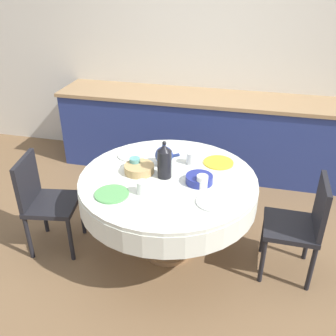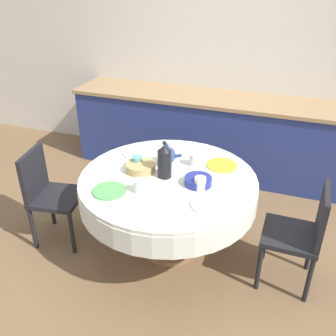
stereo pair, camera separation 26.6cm
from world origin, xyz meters
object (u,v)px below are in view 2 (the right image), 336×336
at_px(chair_left, 301,232).
at_px(coffee_carafe, 165,161).
at_px(teapot, 167,155).
at_px(chair_right, 49,191).

xyz_separation_m(chair_left, coffee_carafe, (-1.06, 0.01, 0.38)).
bearing_deg(chair_left, coffee_carafe, 90.06).
distance_m(chair_left, coffee_carafe, 1.13).
distance_m(coffee_carafe, teapot, 0.20).
relative_size(chair_left, chair_right, 1.00).
bearing_deg(coffee_carafe, chair_left, -0.64).
height_order(chair_right, teapot, teapot).
distance_m(chair_left, chair_right, 2.06).
bearing_deg(coffee_carafe, teapot, 104.50).
relative_size(chair_left, coffee_carafe, 2.79).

